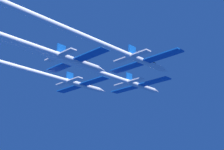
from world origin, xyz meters
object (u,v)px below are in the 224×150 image
object	(u,v)px
jet_slot	(0,35)
jet_left_wing	(6,64)
jet_lead	(72,63)
jet_right_wing	(53,24)

from	to	relation	value
jet_slot	jet_left_wing	bearing A→B (deg)	146.88
jet_lead	jet_slot	size ratio (longest dim) A/B	1.19
jet_left_wing	jet_slot	size ratio (longest dim) A/B	1.13
jet_left_wing	jet_lead	bearing A→B (deg)	42.60
jet_right_wing	jet_left_wing	bearing A→B (deg)	172.04
jet_lead	jet_right_wing	world-z (taller)	jet_right_wing
jet_lead	jet_right_wing	bearing A→B (deg)	-49.07
jet_right_wing	jet_slot	distance (m)	11.43
jet_right_wing	jet_slot	xyz separation A→B (m)	(-10.61, -4.24, 0.13)
jet_slot	jet_lead	bearing A→B (deg)	91.74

